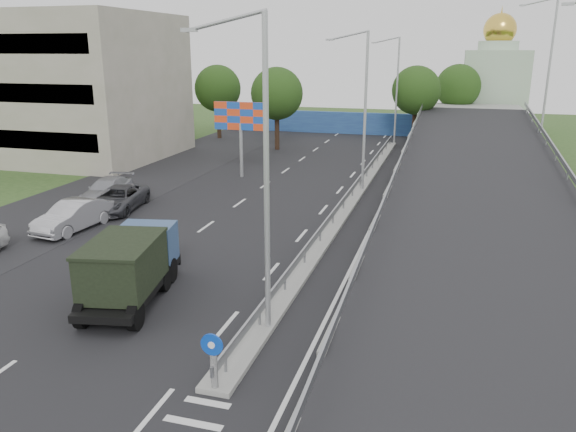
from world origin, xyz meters
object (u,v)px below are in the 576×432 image
at_px(lamp_post_near, 261,162).
at_px(church, 494,84).
at_px(sign_bollard, 213,361).
at_px(parked_car_b, 73,216).
at_px(parked_car_c, 118,199).
at_px(lamp_post_mid, 362,103).
at_px(lamp_post_far, 395,85).
at_px(billboard, 241,120).
at_px(parked_car_d, 107,190).
at_px(dump_truck, 131,264).

relative_size(lamp_post_near, church, 0.73).
height_order(sign_bollard, parked_car_b, sign_bollard).
bearing_deg(parked_car_c, church, 52.85).
distance_m(sign_bollard, lamp_post_mid, 24.30).
bearing_deg(lamp_post_mid, sign_bollard, -90.26).
xyz_separation_m(lamp_post_far, parked_car_b, (-13.05, -32.36, -5.03)).
relative_size(church, billboard, 2.51).
bearing_deg(parked_car_d, church, 51.09).
xyz_separation_m(lamp_post_mid, parked_car_c, (-12.90, -8.43, -5.11)).
relative_size(sign_bollard, parked_car_d, 0.35).
bearing_deg(lamp_post_mid, billboard, 167.62).
height_order(lamp_post_mid, parked_car_c, lamp_post_mid).
relative_size(lamp_post_far, billboard, 1.83).
bearing_deg(parked_car_d, sign_bollard, -57.10).
xyz_separation_m(lamp_post_near, parked_car_d, (-14.78, 13.30, -5.11)).
bearing_deg(church, parked_car_b, -116.32).
relative_size(sign_bollard, billboard, 0.30).
bearing_deg(parked_car_d, parked_car_b, -80.68).
height_order(parked_car_b, parked_car_c, parked_car_b).
distance_m(lamp_post_mid, church, 35.41).
relative_size(lamp_post_near, dump_truck, 1.63).
height_order(lamp_post_near, billboard, lamp_post_near).
distance_m(lamp_post_near, parked_car_c, 18.07).
relative_size(sign_bollard, parked_car_b, 0.36).
bearing_deg(lamp_post_mid, dump_truck, -106.09).
bearing_deg(church, lamp_post_mid, -106.22).
distance_m(lamp_post_far, billboard, 20.24).
xyz_separation_m(billboard, parked_car_d, (-5.67, -8.70, -3.49)).
height_order(sign_bollard, church, church).
relative_size(lamp_post_near, lamp_post_mid, 1.00).
distance_m(lamp_post_mid, lamp_post_far, 20.00).
bearing_deg(dump_truck, parked_car_b, 127.20).
height_order(lamp_post_far, church, church).
relative_size(sign_bollard, lamp_post_far, 0.17).
bearing_deg(lamp_post_far, dump_truck, -98.01).
xyz_separation_m(sign_bollard, billboard, (-9.00, 25.83, 3.15)).
xyz_separation_m(lamp_post_near, dump_truck, (-5.50, 0.92, -4.37)).
relative_size(lamp_post_mid, parked_car_c, 2.02).
xyz_separation_m(lamp_post_mid, dump_truck, (-5.50, -19.08, -4.37)).
bearing_deg(parked_car_d, lamp_post_mid, 16.70).
distance_m(lamp_post_near, church, 54.90).
height_order(lamp_post_near, dump_truck, lamp_post_near).
bearing_deg(parked_car_d, dump_truck, -60.82).
relative_size(lamp_post_mid, dump_truck, 1.63).
bearing_deg(church, lamp_post_near, -100.38).
xyz_separation_m(church, billboard, (-19.00, -32.00, -1.12)).
relative_size(sign_bollard, lamp_post_near, 0.17).
xyz_separation_m(lamp_post_near, lamp_post_far, (0.00, 40.00, 0.00)).
relative_size(billboard, parked_car_b, 1.17).
distance_m(dump_truck, parked_car_c, 12.99).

